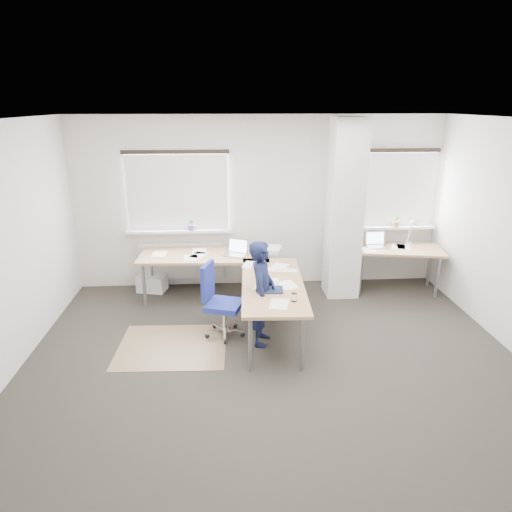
{
  "coord_description": "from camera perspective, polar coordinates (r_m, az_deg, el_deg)",
  "views": [
    {
      "loc": [
        -0.53,
        -4.85,
        2.97
      ],
      "look_at": [
        -0.15,
        0.9,
        1.02
      ],
      "focal_mm": 32.0,
      "sensor_mm": 36.0,
      "label": 1
    }
  ],
  "objects": [
    {
      "name": "ground",
      "position": [
        5.71,
        2.12,
        -12.68
      ],
      "size": [
        6.0,
        6.0,
        0.0
      ],
      "primitive_type": "plane",
      "color": "#292621",
      "rests_on": "ground"
    },
    {
      "name": "room_shell",
      "position": [
        5.49,
        3.75,
        5.75
      ],
      "size": [
        6.04,
        5.04,
        2.82
      ],
      "color": "beige",
      "rests_on": "ground"
    },
    {
      "name": "floor_mat",
      "position": [
        6.05,
        -10.42,
        -11.03
      ],
      "size": [
        1.41,
        1.21,
        0.01
      ],
      "primitive_type": "cube",
      "rotation": [
        0.0,
        0.0,
        -0.04
      ],
      "color": "olive",
      "rests_on": "ground"
    },
    {
      "name": "white_crate",
      "position": [
        7.75,
        -12.85,
        -3.31
      ],
      "size": [
        0.51,
        0.41,
        0.27
      ],
      "primitive_type": "cube",
      "rotation": [
        0.0,
        0.0,
        -0.24
      ],
      "color": "white",
      "rests_on": "ground"
    },
    {
      "name": "desk_main",
      "position": [
        6.55,
        -2.11,
        -1.69
      ],
      "size": [
        2.41,
        2.71,
        0.96
      ],
      "rotation": [
        0.0,
        0.0,
        -0.05
      ],
      "color": "#A17045",
      "rests_on": "ground"
    },
    {
      "name": "desk_side",
      "position": [
        7.76,
        17.27,
        0.66
      ],
      "size": [
        1.5,
        0.93,
        1.22
      ],
      "rotation": [
        0.0,
        0.0,
        -0.17
      ],
      "color": "#A17045",
      "rests_on": "ground"
    },
    {
      "name": "task_chair",
      "position": [
        6.12,
        -4.29,
        -7.48
      ],
      "size": [
        0.57,
        0.55,
        1.0
      ],
      "rotation": [
        0.0,
        0.0,
        -0.31
      ],
      "color": "navy",
      "rests_on": "ground"
    },
    {
      "name": "person",
      "position": [
        5.77,
        0.75,
        -4.67
      ],
      "size": [
        0.42,
        0.56,
        1.37
      ],
      "primitive_type": "imported",
      "rotation": [
        0.0,
        0.0,
        1.37
      ],
      "color": "black",
      "rests_on": "ground"
    }
  ]
}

